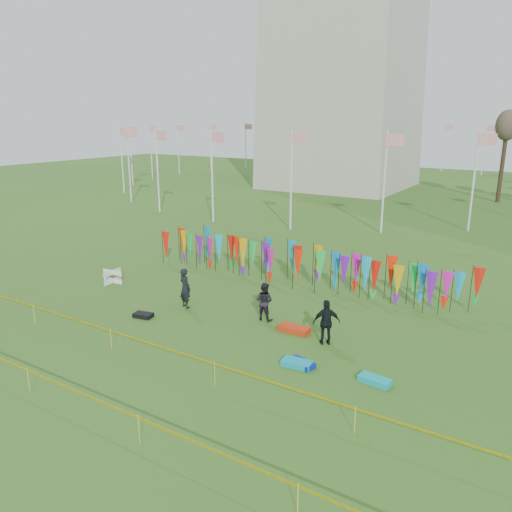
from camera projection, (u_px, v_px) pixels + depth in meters
The scene contains 14 objects.
ground at pixel (192, 341), 20.72m from camera, with size 160.00×160.00×0.00m, color #335919.
flagpole_ring at pixel (340, 156), 65.93m from camera, with size 57.40×56.16×8.00m.
banner_row at pixel (296, 261), 27.24m from camera, with size 18.64×0.64×2.23m.
caution_tape_near at pixel (147, 343), 18.69m from camera, with size 26.00×0.02×0.90m.
caution_tape_far at pixel (63, 387), 15.69m from camera, with size 26.00×0.02×0.90m.
box_kite at pixel (113, 277), 27.81m from camera, with size 0.69×0.69×0.77m.
person_left at pixel (185, 288), 24.11m from camera, with size 0.72×0.53×1.98m, color black.
person_mid at pixel (264, 301), 22.66m from camera, with size 0.86×0.53×1.78m, color black.
person_right at pixel (326, 322), 20.18m from camera, with size 1.11×0.63×1.90m, color black.
kite_bag_turquoise at pixel (297, 363), 18.57m from camera, with size 1.13×0.56×0.23m, color #0C9DBB.
kite_bag_blue at pixel (302, 363), 18.59m from camera, with size 1.00×0.52×0.21m, color #0926A0.
kite_bag_red at pixel (294, 329), 21.55m from camera, with size 1.34×0.61×0.25m, color red.
kite_bag_black at pixel (143, 315), 23.12m from camera, with size 0.87×0.51×0.20m, color black.
kite_bag_teal at pixel (375, 380), 17.40m from camera, with size 1.10×0.53×0.21m, color #0CACAC.
Camera 1 is at (12.39, -14.65, 8.97)m, focal length 35.00 mm.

